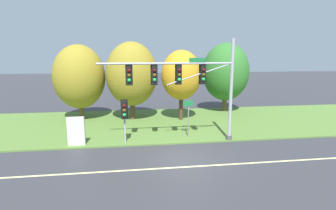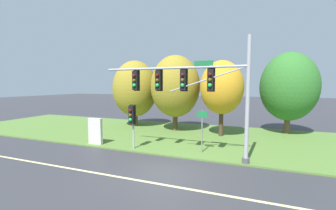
# 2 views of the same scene
# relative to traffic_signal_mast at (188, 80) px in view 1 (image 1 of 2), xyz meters

# --- Properties ---
(ground_plane) EXTENTS (160.00, 160.00, 0.00)m
(ground_plane) POSITION_rel_traffic_signal_mast_xyz_m (-0.69, -2.75, -4.35)
(ground_plane) COLOR #333338
(lane_stripe) EXTENTS (36.00, 0.16, 0.01)m
(lane_stripe) POSITION_rel_traffic_signal_mast_xyz_m (-0.69, -3.95, -4.35)
(lane_stripe) COLOR beige
(lane_stripe) RESTS_ON ground
(grass_verge) EXTENTS (48.00, 11.50, 0.10)m
(grass_verge) POSITION_rel_traffic_signal_mast_xyz_m (-0.69, 5.50, -4.30)
(grass_verge) COLOR #517533
(grass_verge) RESTS_ON ground
(traffic_signal_mast) EXTENTS (9.10, 0.49, 6.96)m
(traffic_signal_mast) POSITION_rel_traffic_signal_mast_xyz_m (0.00, 0.00, 0.00)
(traffic_signal_mast) COLOR #9EA0A5
(traffic_signal_mast) RESTS_ON grass_verge
(pedestrian_signal_near_kerb) EXTENTS (0.46, 0.55, 3.00)m
(pedestrian_signal_near_kerb) POSITION_rel_traffic_signal_mast_xyz_m (-4.20, 0.13, -2.09)
(pedestrian_signal_near_kerb) COLOR #9EA0A5
(pedestrian_signal_near_kerb) RESTS_ON grass_verge
(route_sign_post) EXTENTS (0.64, 0.08, 2.72)m
(route_sign_post) POSITION_rel_traffic_signal_mast_xyz_m (0.34, 1.08, -2.55)
(route_sign_post) COLOR slate
(route_sign_post) RESTS_ON grass_verge
(tree_nearest_road) EXTENTS (4.68, 4.68, 6.86)m
(tree_nearest_road) POSITION_rel_traffic_signal_mast_xyz_m (-8.41, 8.00, -0.33)
(tree_nearest_road) COLOR brown
(tree_nearest_road) RESTS_ON grass_verge
(tree_left_of_mast) EXTENTS (4.65, 4.65, 7.09)m
(tree_left_of_mast) POSITION_rel_traffic_signal_mast_xyz_m (-3.63, 7.19, -0.08)
(tree_left_of_mast) COLOR #4C3823
(tree_left_of_mast) RESTS_ON grass_verge
(tree_behind_signpost) EXTENTS (3.59, 3.59, 6.36)m
(tree_behind_signpost) POSITION_rel_traffic_signal_mast_xyz_m (0.80, 6.32, -0.15)
(tree_behind_signpost) COLOR #423021
(tree_behind_signpost) RESTS_ON grass_verge
(tree_mid_verge) EXTENTS (4.81, 4.81, 7.18)m
(tree_mid_verge) POSITION_rel_traffic_signal_mast_xyz_m (6.15, 9.50, -0.10)
(tree_mid_verge) COLOR brown
(tree_mid_verge) RESTS_ON grass_verge
(info_kiosk) EXTENTS (1.10, 0.24, 1.90)m
(info_kiosk) POSITION_rel_traffic_signal_mast_xyz_m (-7.37, 0.29, -3.31)
(info_kiosk) COLOR beige
(info_kiosk) RESTS_ON grass_verge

